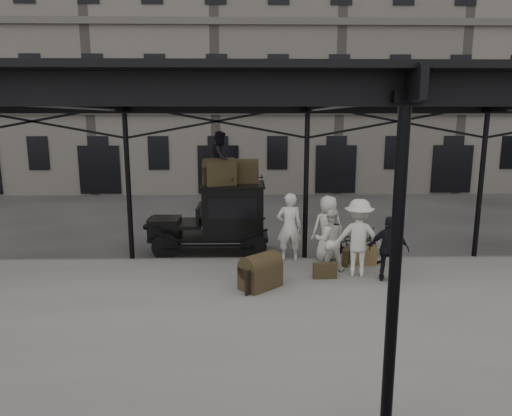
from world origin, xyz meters
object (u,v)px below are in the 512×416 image
Objects in this scene: porter_official at (389,249)px; steamer_trunk_platform at (260,274)px; porter_left at (289,227)px; taxi at (223,215)px; bicycle at (354,244)px; steamer_trunk_roof_near at (219,174)px.

porter_official is 3.24m from steamer_trunk_platform.
porter_left is at bearing 24.89° from steamer_trunk_platform.
taxi is 2.31m from porter_left.
taxi is 2.23× the size of porter_official.
porter_left is 1.05× the size of bicycle.
taxi is at bearing -36.43° from porter_left.
steamer_trunk_roof_near reaches higher than bicycle.
steamer_trunk_platform is at bearing -91.28° from steamer_trunk_roof_near.
taxi reaches higher than bicycle.
steamer_trunk_roof_near is at bearing -108.07° from taxi.
steamer_trunk_platform is (-0.87, -2.11, -0.62)m from porter_left.
taxi is at bearing 93.04° from bicycle.
steamer_trunk_roof_near reaches higher than porter_official.
taxi is 5.18m from porter_official.
porter_left is 2.87m from porter_official.
steamer_trunk_platform is at bearing -72.84° from taxi.
steamer_trunk_roof_near is (-2.00, 1.04, 1.39)m from porter_left.
porter_official is at bearing -53.43° from steamer_trunk_roof_near.
steamer_trunk_roof_near is 3.90m from steamer_trunk_platform.
bicycle is (1.82, -0.09, -0.49)m from porter_left.
taxi is at bearing -18.30° from porter_official.
taxi is 3.80× the size of steamer_trunk_platform.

